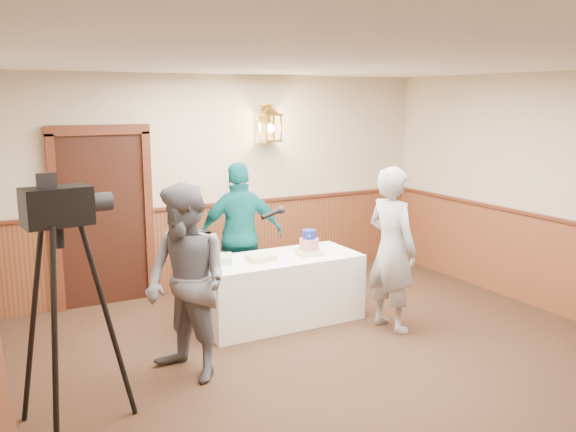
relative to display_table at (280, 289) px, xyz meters
name	(u,v)px	position (x,y,z in m)	size (l,w,h in m)	color
ground	(380,389)	(0.00, -1.90, -0.38)	(7.00, 7.00, 0.00)	black
room_shell	(349,210)	(-0.06, -1.45, 1.15)	(6.02, 7.02, 2.81)	#C4B293
display_table	(280,289)	(0.00, 0.00, 0.00)	(1.80, 0.80, 0.75)	white
tiered_cake	(309,245)	(0.35, -0.06, 0.49)	(0.33, 0.33, 0.28)	beige
sheet_cake_yellow	(261,258)	(-0.25, -0.04, 0.41)	(0.29, 0.22, 0.06)	#DDD584
sheet_cake_green	(216,259)	(-0.72, 0.11, 0.41)	(0.34, 0.27, 0.08)	#BAEEA8
interviewer	(187,283)	(-1.38, -0.87, 0.51)	(1.61, 1.05, 1.77)	slate
baker	(392,249)	(0.96, -0.78, 0.52)	(0.65, 0.43, 1.79)	#9A9A9E
assistant_p	(241,235)	(-0.17, 0.67, 0.50)	(1.03, 0.43, 1.76)	#0E6160
tv_camera_rig	(66,328)	(-2.48, -1.38, 0.47)	(0.74, 0.69, 1.89)	black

